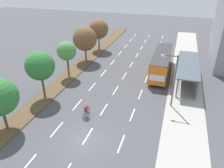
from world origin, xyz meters
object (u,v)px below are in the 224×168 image
(streetlight, at_px, (173,78))
(cyclist, at_px, (86,110))
(median_tree_third, at_px, (67,51))
(median_tree_fourth, at_px, (85,39))
(bus_shelter, at_px, (189,71))
(bus, at_px, (161,61))
(median_tree_fifth, at_px, (99,29))
(median_tree_second, at_px, (40,66))

(streetlight, bearing_deg, cyclist, -151.17)
(cyclist, xyz_separation_m, median_tree_third, (-6.81, 8.90, 3.37))
(median_tree_fourth, bearing_deg, bus_shelter, -10.86)
(bus, distance_m, streetlight, 10.06)
(cyclist, xyz_separation_m, median_tree_fourth, (-6.80, 15.61, 3.39))
(median_tree_third, relative_size, streetlight, 0.85)
(bus, height_order, median_tree_fifth, median_tree_fifth)
(bus, height_order, median_tree_fourth, median_tree_fourth)
(bus_shelter, height_order, bus, bus)
(median_tree_third, relative_size, median_tree_fourth, 0.89)
(median_tree_third, bearing_deg, median_tree_fifth, 89.75)
(cyclist, bearing_deg, streetlight, 28.83)
(bus_shelter, height_order, median_tree_third, median_tree_third)
(streetlight, bearing_deg, bus_shelter, 73.87)
(median_tree_fourth, relative_size, streetlight, 0.95)
(bus_shelter, relative_size, median_tree_fourth, 1.78)
(cyclist, relative_size, median_tree_fourth, 0.29)
(cyclist, height_order, median_tree_third, median_tree_third)
(bus, xyz_separation_m, streetlight, (2.17, -9.66, 1.82))
(median_tree_fourth, xyz_separation_m, streetlight, (15.69, -10.71, -0.29))
(median_tree_second, relative_size, median_tree_fourth, 1.00)
(median_tree_fourth, relative_size, median_tree_fifth, 1.00)
(median_tree_fourth, distance_m, median_tree_fifth, 6.71)
(bus, distance_m, median_tree_second, 18.49)
(streetlight, bearing_deg, median_tree_fourth, 145.68)
(median_tree_second, relative_size, streetlight, 0.95)
(bus, bearing_deg, median_tree_fifth, 150.04)
(bus_shelter, relative_size, median_tree_second, 1.78)
(bus_shelter, bearing_deg, cyclist, -132.07)
(median_tree_second, bearing_deg, bus_shelter, 29.32)
(median_tree_second, bearing_deg, median_tree_fifth, 89.82)
(cyclist, bearing_deg, median_tree_fourth, 113.54)
(bus_shelter, xyz_separation_m, cyclist, (-11.00, -12.19, -1.08))
(median_tree_second, xyz_separation_m, streetlight, (15.70, 2.71, -0.58))
(bus_shelter, distance_m, median_tree_third, 18.26)
(median_tree_second, bearing_deg, median_tree_fourth, 89.95)
(cyclist, xyz_separation_m, median_tree_second, (-6.81, 2.19, 3.68))
(median_tree_fifth, bearing_deg, bus_shelter, -29.70)
(median_tree_second, height_order, median_tree_fourth, median_tree_fourth)
(bus_shelter, height_order, median_tree_fourth, median_tree_fourth)
(bus_shelter, height_order, cyclist, bus_shelter)
(median_tree_third, xyz_separation_m, median_tree_fourth, (0.01, 6.71, 0.02))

